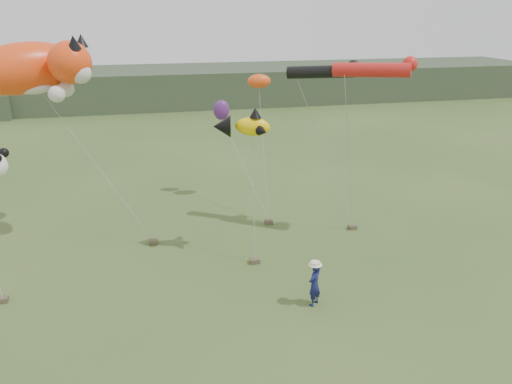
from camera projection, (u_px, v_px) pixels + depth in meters
ground at (277, 307)px, 18.90m from camera, size 120.00×120.00×0.00m
headland at (153, 88)px, 58.48m from camera, size 90.00×13.00×4.00m
festival_attendant at (314, 284)px, 18.78m from camera, size 0.75×0.73×1.74m
sandbag_anchors at (217, 247)px, 23.40m from camera, size 16.26×5.26×0.21m
cat_kite at (35, 68)px, 22.16m from camera, size 6.68×4.32×2.87m
fish_kite at (242, 126)px, 21.35m from camera, size 2.57×1.70×1.29m
tube_kites at (356, 70)px, 22.92m from camera, size 5.36×3.72×1.21m
misc_kites at (241, 95)px, 28.10m from camera, size 3.07×1.93×2.71m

